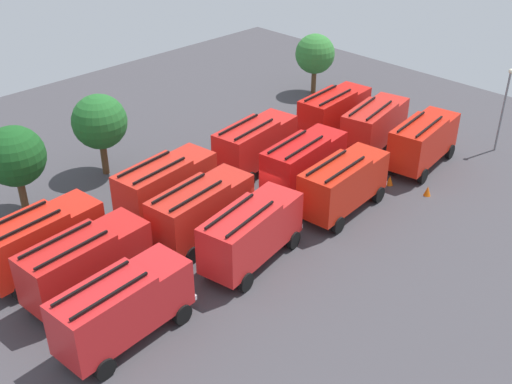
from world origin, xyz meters
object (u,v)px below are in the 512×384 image
(fire_truck_0, at_px, (123,306))
(firefighter_1, at_px, (247,141))
(fire_truck_5, at_px, (201,209))
(fire_truck_8, at_px, (41,239))
(tree_1, at_px, (100,122))
(tree_2, at_px, (315,54))
(firefighter_0, at_px, (382,177))
(fire_truck_7, at_px, (375,124))
(fire_truck_4, at_px, (86,262))
(fire_truck_6, at_px, (304,161))
(fire_truck_10, at_px, (255,143))
(traffic_cone_2, at_px, (174,182))
(traffic_cone_1, at_px, (390,180))
(fire_truck_1, at_px, (251,231))
(lamppost, at_px, (504,104))
(fire_truck_3, at_px, (423,140))
(fire_truck_2, at_px, (343,183))
(tree_0, at_px, (15,156))
(traffic_cone_0, at_px, (427,191))
(fire_truck_11, at_px, (334,111))

(fire_truck_0, relative_size, firefighter_1, 4.23)
(fire_truck_5, distance_m, fire_truck_8, 9.28)
(tree_1, xyz_separation_m, tree_2, (22.96, -0.21, -0.25))
(fire_truck_0, height_order, firefighter_0, fire_truck_0)
(fire_truck_7, bearing_deg, fire_truck_4, 168.83)
(fire_truck_0, xyz_separation_m, fire_truck_4, (0.64, 4.34, 0.00))
(fire_truck_6, bearing_deg, tree_1, 119.07)
(fire_truck_0, height_order, fire_truck_10, same)
(fire_truck_10, height_order, traffic_cone_2, fire_truck_10)
(fire_truck_10, height_order, tree_1, tree_1)
(traffic_cone_1, bearing_deg, fire_truck_1, 178.57)
(fire_truck_8, distance_m, lamppost, 34.52)
(tree_1, bearing_deg, tree_2, -0.52)
(fire_truck_1, xyz_separation_m, fire_truck_3, (17.33, -0.30, 0.00))
(lamppost, bearing_deg, firefighter_0, 166.57)
(fire_truck_2, height_order, fire_truck_6, same)
(fire_truck_6, xyz_separation_m, fire_truck_10, (-0.37, 4.36, 0.00))
(tree_0, height_order, tree_1, tree_0)
(tree_1, height_order, tree_2, tree_1)
(tree_2, distance_m, traffic_cone_1, 18.57)
(fire_truck_7, bearing_deg, fire_truck_1, -177.87)
(fire_truck_0, xyz_separation_m, fire_truck_8, (-0.03, 7.93, 0.00))
(fire_truck_1, distance_m, fire_truck_8, 11.76)
(fire_truck_5, xyz_separation_m, tree_2, (23.48, 11.27, 1.66))
(fire_truck_1, bearing_deg, fire_truck_8, 128.78)
(fire_truck_7, bearing_deg, fire_truck_10, 144.59)
(fire_truck_10, bearing_deg, tree_1, 130.27)
(tree_1, xyz_separation_m, traffic_cone_0, (13.89, -18.36, -3.72))
(firefighter_0, relative_size, tree_2, 0.29)
(tree_1, height_order, lamppost, lamppost)
(fire_truck_11, xyz_separation_m, firefighter_0, (-4.46, -8.00, -1.25))
(firefighter_1, relative_size, tree_2, 0.31)
(fire_truck_10, bearing_deg, fire_truck_0, -162.23)
(fire_truck_3, xyz_separation_m, fire_truck_5, (-17.76, 4.16, 0.00))
(fire_truck_2, relative_size, firefighter_0, 4.54)
(tree_1, bearing_deg, fire_truck_6, -53.74)
(fire_truck_3, height_order, fire_truck_10, same)
(fire_truck_1, relative_size, traffic_cone_0, 10.73)
(fire_truck_0, xyz_separation_m, fire_truck_10, (17.13, 8.26, 0.00))
(fire_truck_0, distance_m, fire_truck_2, 17.00)
(fire_truck_4, height_order, fire_truck_10, same)
(fire_truck_2, relative_size, tree_1, 1.22)
(fire_truck_7, height_order, fire_truck_11, same)
(firefighter_1, distance_m, tree_0, 17.12)
(fire_truck_8, bearing_deg, tree_1, 35.00)
(fire_truck_5, height_order, fire_truck_8, same)
(fire_truck_4, xyz_separation_m, fire_truck_6, (16.86, -0.44, 0.00))
(tree_0, bearing_deg, fire_truck_3, -31.65)
(fire_truck_3, xyz_separation_m, fire_truck_11, (-0.33, 8.09, 0.00))
(tree_1, bearing_deg, fire_truck_4, -126.48)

